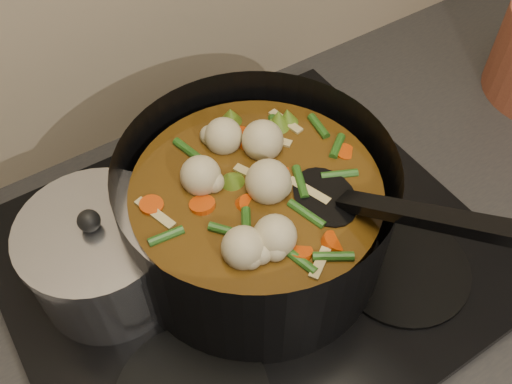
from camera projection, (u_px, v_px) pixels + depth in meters
counter at (251, 383)px, 1.14m from camera, size 2.64×0.64×0.91m
stovetop at (249, 258)px, 0.78m from camera, size 0.62×0.54×0.03m
stockpot at (257, 212)px, 0.72m from camera, size 0.36×0.45×0.25m
saucepan at (103, 257)px, 0.70m from camera, size 0.18×0.18×0.15m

